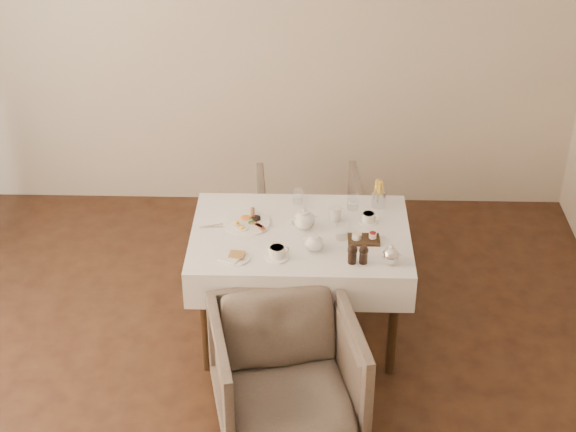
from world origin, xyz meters
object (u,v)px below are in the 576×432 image
(armchair_near, at_px, (286,374))
(breakfast_plate, at_px, (247,222))
(table, at_px, (300,249))
(teapot_centre, at_px, (304,219))
(armchair_far, at_px, (309,224))

(armchair_near, relative_size, breakfast_plate, 2.76)
(breakfast_plate, bearing_deg, table, 5.00)
(table, xyz_separation_m, teapot_centre, (0.02, 0.04, 0.19))
(table, xyz_separation_m, armchair_near, (-0.06, -0.77, -0.29))
(table, relative_size, armchair_near, 1.65)
(armchair_near, xyz_separation_m, armchair_far, (0.11, 1.55, -0.03))
(armchair_near, bearing_deg, table, 73.00)
(armchair_near, xyz_separation_m, teapot_centre, (0.08, 0.81, 0.47))
(breakfast_plate, bearing_deg, teapot_centre, 12.70)
(armchair_far, xyz_separation_m, teapot_centre, (-0.03, -0.73, 0.50))
(table, distance_m, teapot_centre, 0.19)
(table, relative_size, breakfast_plate, 4.57)
(table, relative_size, teapot_centre, 7.41)
(table, distance_m, armchair_far, 0.84)
(breakfast_plate, xyz_separation_m, teapot_centre, (0.34, -0.05, 0.06))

